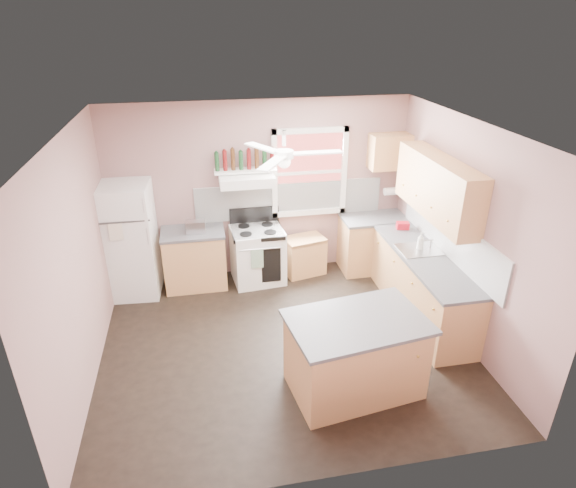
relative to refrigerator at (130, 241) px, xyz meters
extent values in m
plane|color=black|center=(1.95, -1.66, -0.84)|extent=(4.50, 4.50, 0.00)
plane|color=white|center=(1.95, -1.66, 1.86)|extent=(4.50, 4.50, 0.00)
cube|color=#886360|center=(1.95, 0.36, 0.51)|extent=(4.50, 0.05, 2.70)
cube|color=#886360|center=(4.22, -1.66, 0.51)|extent=(0.05, 4.00, 2.70)
cube|color=#886360|center=(-0.32, -1.66, 0.51)|extent=(0.05, 4.00, 2.70)
cube|color=white|center=(2.40, 0.33, 0.33)|extent=(2.90, 0.03, 0.55)
cube|color=white|center=(4.18, -1.36, 0.33)|extent=(0.03, 2.60, 0.55)
cube|color=maroon|center=(2.70, 0.32, 0.76)|extent=(1.00, 0.02, 1.20)
cube|color=white|center=(2.70, 0.30, 0.76)|extent=(1.16, 0.07, 1.36)
cube|color=white|center=(0.00, 0.00, 0.00)|extent=(0.76, 0.74, 1.69)
cube|color=tan|center=(0.89, 0.04, -0.41)|extent=(0.90, 0.60, 0.86)
cube|color=#47474A|center=(0.89, 0.04, 0.04)|extent=(0.92, 0.62, 0.04)
cube|color=silver|center=(0.94, -0.02, 0.15)|extent=(0.28, 0.16, 0.18)
cube|color=white|center=(1.84, 0.00, -0.41)|extent=(0.82, 0.71, 0.86)
cube|color=white|center=(1.72, 0.09, 0.78)|extent=(0.78, 0.50, 0.14)
cube|color=white|center=(1.72, 0.21, 0.88)|extent=(0.90, 0.26, 0.03)
cube|color=tan|center=(2.59, 0.09, -0.54)|extent=(0.69, 0.54, 0.61)
cube|color=tan|center=(3.70, 0.04, -0.41)|extent=(1.00, 0.60, 0.86)
cube|color=tan|center=(3.90, -1.36, -0.41)|extent=(0.60, 2.20, 0.86)
cube|color=#47474A|center=(3.70, 0.04, 0.04)|extent=(1.02, 0.62, 0.04)
cube|color=#47474A|center=(3.89, -1.36, 0.04)|extent=(0.62, 2.22, 0.04)
cube|color=silver|center=(3.89, -1.16, 0.05)|extent=(0.55, 0.45, 0.03)
cylinder|color=silver|center=(4.05, -1.16, 0.13)|extent=(0.03, 0.03, 0.14)
cube|color=tan|center=(4.03, -1.16, 0.94)|extent=(0.33, 1.80, 0.76)
cube|color=tan|center=(3.90, 0.17, 1.06)|extent=(0.60, 0.33, 0.52)
cylinder|color=white|center=(4.02, 0.20, 0.41)|extent=(0.26, 0.12, 0.12)
cube|color=tan|center=(2.56, -2.58, -0.41)|extent=(1.46, 1.04, 0.86)
cube|color=#47474A|center=(2.56, -2.58, 0.04)|extent=(1.55, 1.13, 0.04)
cylinder|color=white|center=(1.95, -1.66, 1.61)|extent=(0.20, 0.20, 0.08)
imported|color=silver|center=(3.90, -1.15, 0.18)|extent=(0.12, 0.12, 0.25)
cube|color=#B30F1D|center=(3.95, -0.46, 0.11)|extent=(0.20, 0.15, 0.10)
cylinder|color=#143819|center=(1.32, 0.21, 1.03)|extent=(0.06, 0.06, 0.27)
cylinder|color=#590F0F|center=(1.43, 0.21, 1.04)|extent=(0.06, 0.06, 0.29)
cylinder|color=#3F230F|center=(1.55, 0.21, 1.05)|extent=(0.06, 0.06, 0.31)
cylinder|color=#143819|center=(1.66, 0.21, 1.03)|extent=(0.06, 0.06, 0.27)
cylinder|color=#590F0F|center=(1.78, 0.21, 1.04)|extent=(0.06, 0.06, 0.29)
cylinder|color=#3F230F|center=(1.89, 0.21, 1.05)|extent=(0.06, 0.06, 0.31)
cylinder|color=#143819|center=(2.01, 0.21, 1.03)|extent=(0.06, 0.06, 0.27)
cylinder|color=#590F0F|center=(2.12, 0.21, 1.04)|extent=(0.06, 0.06, 0.29)
camera|label=1|loc=(1.06, -6.53, 2.96)|focal=30.00mm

